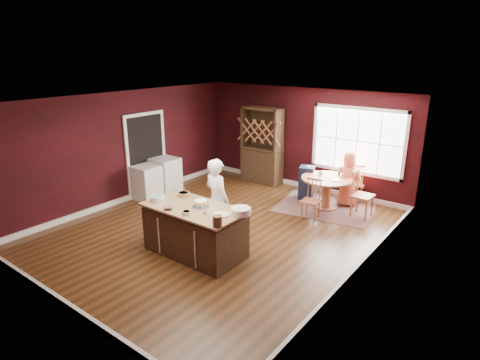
# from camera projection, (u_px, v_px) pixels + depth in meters

# --- Properties ---
(room_shell) EXTENTS (7.00, 7.00, 7.00)m
(room_shell) POSITION_uv_depth(u_px,v_px,m) (219.00, 168.00, 8.07)
(room_shell) COLOR #562F16
(room_shell) RESTS_ON ground
(window) EXTENTS (2.36, 0.10, 1.66)m
(window) POSITION_uv_depth(u_px,v_px,m) (357.00, 141.00, 9.79)
(window) COLOR white
(window) RESTS_ON room_shell
(doorway) EXTENTS (0.08, 1.26, 2.13)m
(doorway) POSITION_uv_depth(u_px,v_px,m) (146.00, 155.00, 10.34)
(doorway) COLOR white
(doorway) RESTS_ON room_shell
(kitchen_island) EXTENTS (1.90, 1.00, 0.92)m
(kitchen_island) POSITION_uv_depth(u_px,v_px,m) (195.00, 231.00, 7.36)
(kitchen_island) COLOR black
(kitchen_island) RESTS_ON ground
(dining_table) EXTENTS (1.22, 1.22, 0.75)m
(dining_table) POSITION_uv_depth(u_px,v_px,m) (327.00, 186.00, 9.49)
(dining_table) COLOR brown
(dining_table) RESTS_ON ground
(baker) EXTENTS (0.67, 0.51, 1.65)m
(baker) POSITION_uv_depth(u_px,v_px,m) (217.00, 200.00, 7.83)
(baker) COLOR white
(baker) RESTS_ON ground
(layer_cake) EXTENTS (0.31, 0.31, 0.13)m
(layer_cake) POSITION_uv_depth(u_px,v_px,m) (201.00, 204.00, 7.19)
(layer_cake) COLOR white
(layer_cake) RESTS_ON kitchen_island
(bowl_blue) EXTENTS (0.25, 0.25, 0.10)m
(bowl_blue) POSITION_uv_depth(u_px,v_px,m) (158.00, 198.00, 7.49)
(bowl_blue) COLOR silver
(bowl_blue) RESTS_ON kitchen_island
(bowl_yellow) EXTENTS (0.22, 0.22, 0.08)m
(bowl_yellow) POSITION_uv_depth(u_px,v_px,m) (184.00, 194.00, 7.72)
(bowl_yellow) COLOR #8D6246
(bowl_yellow) RESTS_ON kitchen_island
(bowl_pink) EXTENTS (0.17, 0.17, 0.06)m
(bowl_pink) POSITION_uv_depth(u_px,v_px,m) (168.00, 208.00, 7.09)
(bowl_pink) COLOR silver
(bowl_pink) RESTS_ON kitchen_island
(bowl_olive) EXTENTS (0.16, 0.16, 0.06)m
(bowl_olive) POSITION_uv_depth(u_px,v_px,m) (186.00, 213.00, 6.88)
(bowl_olive) COLOR beige
(bowl_olive) RESTS_ON kitchen_island
(drinking_glass) EXTENTS (0.08, 0.08, 0.16)m
(drinking_glass) POSITION_uv_depth(u_px,v_px,m) (205.00, 209.00, 6.90)
(drinking_glass) COLOR silver
(drinking_glass) RESTS_ON kitchen_island
(dinner_plate) EXTENTS (0.29, 0.29, 0.02)m
(dinner_plate) POSITION_uv_depth(u_px,v_px,m) (221.00, 214.00, 6.86)
(dinner_plate) COLOR #FDF1B8
(dinner_plate) RESTS_ON kitchen_island
(white_tub) EXTENTS (0.34, 0.34, 0.12)m
(white_tub) POSITION_uv_depth(u_px,v_px,m) (241.00, 211.00, 6.87)
(white_tub) COLOR silver
(white_tub) RESTS_ON kitchen_island
(stoneware_crock) EXTENTS (0.16, 0.16, 0.19)m
(stoneware_crock) POSITION_uv_depth(u_px,v_px,m) (217.00, 221.00, 6.38)
(stoneware_crock) COLOR #462F22
(stoneware_crock) RESTS_ON kitchen_island
(toy_figurine) EXTENTS (0.05, 0.05, 0.09)m
(toy_figurine) POSITION_uv_depth(u_px,v_px,m) (219.00, 218.00, 6.63)
(toy_figurine) COLOR gold
(toy_figurine) RESTS_ON kitchen_island
(rug) EXTENTS (2.45, 2.03, 0.01)m
(rug) POSITION_uv_depth(u_px,v_px,m) (325.00, 207.00, 9.65)
(rug) COLOR brown
(rug) RESTS_ON ground
(chair_east) EXTENTS (0.45, 0.47, 1.09)m
(chair_east) POSITION_uv_depth(u_px,v_px,m) (363.00, 194.00, 8.98)
(chair_east) COLOR brown
(chair_east) RESTS_ON ground
(chair_south) EXTENTS (0.43, 0.41, 0.92)m
(chair_south) POSITION_uv_depth(u_px,v_px,m) (311.00, 199.00, 8.88)
(chair_south) COLOR brown
(chair_south) RESTS_ON ground
(chair_north) EXTENTS (0.58, 0.57, 1.00)m
(chair_north) POSITION_uv_depth(u_px,v_px,m) (354.00, 182.00, 9.91)
(chair_north) COLOR brown
(chair_north) RESTS_ON ground
(seated_woman) EXTENTS (0.74, 0.56, 1.34)m
(seated_woman) POSITION_uv_depth(u_px,v_px,m) (349.00, 179.00, 9.61)
(seated_woman) COLOR #EA7A55
(seated_woman) RESTS_ON ground
(high_chair) EXTENTS (0.45, 0.45, 0.88)m
(high_chair) POSITION_uv_depth(u_px,v_px,m) (306.00, 182.00, 10.10)
(high_chair) COLOR black
(high_chair) RESTS_ON ground
(toddler) EXTENTS (0.18, 0.14, 0.26)m
(toddler) POSITION_uv_depth(u_px,v_px,m) (306.00, 167.00, 10.10)
(toddler) COLOR #8CA5BF
(toddler) RESTS_ON high_chair
(table_plate) EXTENTS (0.21, 0.21, 0.02)m
(table_plate) POSITION_uv_depth(u_px,v_px,m) (336.00, 180.00, 9.24)
(table_plate) COLOR beige
(table_plate) RESTS_ON dining_table
(table_cup) EXTENTS (0.14, 0.14, 0.09)m
(table_cup) POSITION_uv_depth(u_px,v_px,m) (321.00, 173.00, 9.64)
(table_cup) COLOR silver
(table_cup) RESTS_ON dining_table
(hutch) EXTENTS (1.16, 0.48, 2.13)m
(hutch) POSITION_uv_depth(u_px,v_px,m) (262.00, 145.00, 11.25)
(hutch) COLOR #351F11
(hutch) RESTS_ON ground
(washer) EXTENTS (0.60, 0.58, 0.87)m
(washer) POSITION_uv_depth(u_px,v_px,m) (147.00, 183.00, 10.09)
(washer) COLOR white
(washer) RESTS_ON ground
(dryer) EXTENTS (0.64, 0.62, 0.93)m
(dryer) POSITION_uv_depth(u_px,v_px,m) (166.00, 175.00, 10.56)
(dryer) COLOR white
(dryer) RESTS_ON ground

